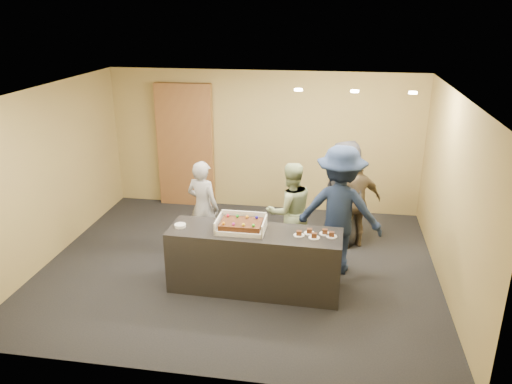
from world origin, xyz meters
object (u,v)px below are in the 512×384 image
storage_cabinet (185,146)px  plate_stack (180,225)px  person_brown_extra (355,202)px  person_server_grey (203,207)px  person_dark_suit (344,193)px  sheet_cake (241,224)px  cake_box (241,227)px  person_sage_man (290,211)px  serving_counter (255,260)px  person_navy_man (340,210)px

storage_cabinet → plate_stack: bearing=-74.7°
plate_stack → person_brown_extra: (2.46, 1.64, -0.13)m
person_server_grey → person_dark_suit: 2.35m
person_server_grey → person_brown_extra: (2.42, 0.59, 0.01)m
sheet_cake → person_brown_extra: size_ratio=0.36×
person_server_grey → person_brown_extra: size_ratio=0.98×
cake_box → person_sage_man: size_ratio=0.42×
serving_counter → sheet_cake: sheet_cake is taller
person_sage_man → person_navy_man: size_ratio=0.81×
person_sage_man → person_dark_suit: size_ratio=0.89×
storage_cabinet → sheet_cake: 3.47m
cake_box → sheet_cake: 0.06m
person_navy_man → person_server_grey: bearing=-0.6°
person_brown_extra → person_dark_suit: 0.24m
storage_cabinet → person_dark_suit: (3.11, -1.28, -0.33)m
serving_counter → person_sage_man: size_ratio=1.51×
cake_box → person_dark_suit: size_ratio=0.37×
person_sage_man → sheet_cake: bearing=35.4°
storage_cabinet → person_brown_extra: bearing=-23.1°
storage_cabinet → person_server_grey: size_ratio=1.58×
person_server_grey → person_dark_suit: bearing=-142.9°
person_server_grey → person_brown_extra: bearing=-146.9°
person_dark_suit → cake_box: bearing=94.6°
sheet_cake → storage_cabinet: bearing=119.3°
plate_stack → serving_counter: bearing=1.2°
plate_stack → person_sage_man: 1.80m
plate_stack → person_brown_extra: size_ratio=0.10×
plate_stack → person_navy_man: (2.20, 0.78, 0.06)m
serving_counter → person_brown_extra: 2.17m
plate_stack → sheet_cake: bearing=1.4°
storage_cabinet → cake_box: size_ratio=3.68×
person_sage_man → person_dark_suit: person_dark_suit is taller
person_sage_man → person_navy_man: person_navy_man is taller
person_server_grey → person_dark_suit: person_dark_suit is taller
serving_counter → storage_cabinet: (-1.88, 3.02, 0.77)m
cake_box → storage_cabinet: bearing=119.5°
serving_counter → person_brown_extra: person_brown_extra is taller
storage_cabinet → person_sage_man: storage_cabinet is taller
plate_stack → person_server_grey: size_ratio=0.10×
plate_stack → person_sage_man: (1.44, 1.06, -0.13)m
storage_cabinet → serving_counter: bearing=-58.1°
storage_cabinet → person_navy_man: (3.03, -2.27, -0.24)m
storage_cabinet → sheet_cake: storage_cabinet is taller
sheet_cake → person_dark_suit: person_dark_suit is taller
cake_box → sheet_cake: bearing=-90.9°
storage_cabinet → person_server_grey: (0.87, -1.99, -0.45)m
storage_cabinet → cake_box: 3.46m
serving_counter → person_brown_extra: (1.41, 1.62, 0.34)m
plate_stack → person_server_grey: person_server_grey is taller
serving_counter → person_dark_suit: bearing=56.4°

